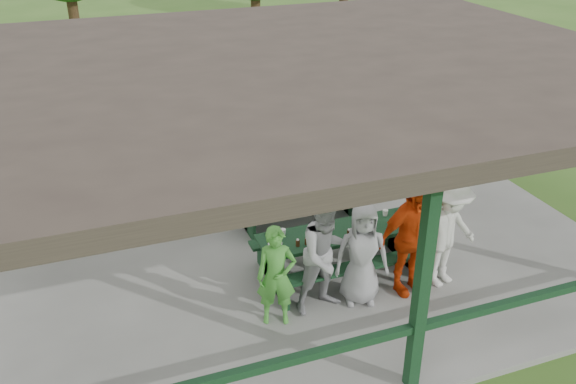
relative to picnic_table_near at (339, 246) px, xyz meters
name	(u,v)px	position (x,y,z in m)	size (l,w,h in m)	color
ground	(300,242)	(-0.20, 1.20, -0.58)	(90.00, 90.00, 0.00)	#32581B
concrete_slab	(300,239)	(-0.20, 1.20, -0.53)	(10.00, 8.00, 0.10)	slate
pavilion_structure	(302,68)	(-0.20, 1.20, 2.59)	(10.60, 8.60, 3.24)	black
picnic_table_near	(339,246)	(0.00, 0.00, 0.00)	(2.62, 1.39, 0.75)	black
picnic_table_far	(294,193)	(-0.01, 2.00, -0.01)	(2.36, 1.39, 0.75)	black
table_setting	(326,230)	(-0.21, 0.05, 0.31)	(2.50, 0.45, 0.10)	white
contestant_green	(276,276)	(-1.35, -0.83, 0.29)	(0.55, 0.36, 1.52)	#419432
contestant_grey_left	(326,254)	(-0.58, -0.78, 0.44)	(0.89, 0.69, 1.83)	#959597
contestant_grey_mid	(362,254)	(-0.02, -0.80, 0.33)	(0.79, 0.51, 1.62)	gray
contestant_red	(410,238)	(0.76, -0.81, 0.45)	(1.09, 0.45, 1.86)	#BB3008
contestant_white_fedora	(447,233)	(1.39, -0.85, 0.42)	(1.28, 0.92, 1.85)	silver
spectator_lblue	(264,162)	(-0.31, 2.84, 0.32)	(1.48, 0.47, 1.59)	#7F9EC5
spectator_blue	(173,160)	(-1.99, 3.37, 0.39)	(0.63, 0.42, 1.74)	#3F5CA5
spectator_grey	(349,155)	(1.43, 2.70, 0.27)	(0.72, 0.56, 1.49)	#97979A
pickup_truck	(266,75)	(1.87, 9.28, 0.09)	(2.20, 4.78, 1.33)	silver
farm_trailer	(159,82)	(-1.26, 9.44, 0.16)	(4.29, 2.59, 1.49)	navy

